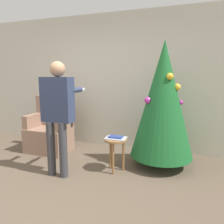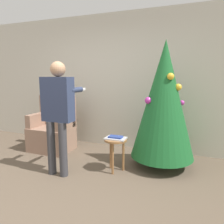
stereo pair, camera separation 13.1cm
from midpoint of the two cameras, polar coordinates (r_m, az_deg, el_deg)
name	(u,v)px [view 2 (the right image)]	position (r m, az deg, el deg)	size (l,w,h in m)	color
ground_plane	(45,197)	(2.98, -15.73, -20.64)	(14.00, 14.00, 0.00)	brown
wall_back	(112,82)	(4.55, 0.93, 7.91)	(8.00, 0.06, 2.70)	beige
christmas_tree	(164,100)	(3.54, 14.41, 3.04)	(1.00, 1.00, 2.02)	brown
armchair	(53,131)	(4.51, -14.39, -4.83)	(0.79, 0.60, 1.08)	#93705B
person_standing	(58,108)	(3.27, -12.86, 1.11)	(0.47, 0.57, 1.68)	#38383D
side_stool	(116,145)	(3.41, 2.07, -8.69)	(0.35, 0.35, 0.52)	olive
laptop	(116,138)	(3.37, 2.08, -6.87)	(0.32, 0.22, 0.02)	silver
book	(116,137)	(3.37, 2.09, -6.52)	(0.21, 0.13, 0.02)	navy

